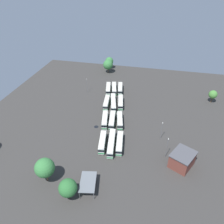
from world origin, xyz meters
The scene contains 25 objects.
ground_plane centered at (0.00, 0.00, 0.00)m, with size 126.93×126.93×0.00m, color #383533.
bus_row0_slot0 centered at (-22.95, -8.00, 1.84)m, with size 12.39×4.11×3.47m.
bus_row0_slot1 centered at (-23.72, -4.73, 1.84)m, with size 15.36×4.58×3.47m.
bus_row0_slot2 centered at (-23.89, -0.99, 1.84)m, with size 11.92×4.30×3.47m.
bus_row1_slot0 centered at (-7.39, -4.94, 1.84)m, with size 11.69×4.85×3.47m.
bus_row1_slot1 centered at (-7.95, -1.39, 1.84)m, with size 12.32×4.21×3.47m.
bus_row1_slot2 centered at (-8.38, 2.01, 1.84)m, with size 11.96×4.66×3.47m.
bus_row2_slot0 centered at (8.81, -2.11, 1.84)m, with size 12.04×4.61×3.47m.
bus_row2_slot1 centered at (7.59, 1.56, 1.84)m, with size 15.31×6.06×3.47m.
bus_row2_slot2 centered at (6.92, 5.07, 1.84)m, with size 12.17×3.92×3.47m.
bus_row3_slot0 centered at (24.09, 1.11, 1.84)m, with size 11.62×4.42×3.47m.
bus_row3_slot1 centered at (23.26, 4.61, 1.84)m, with size 12.46×5.15×3.47m.
bus_row3_slot2 centered at (22.48, 7.95, 1.84)m, with size 11.83×4.80×3.47m.
depot_building centered at (-27.86, -32.51, 3.00)m, with size 11.40×10.75×5.96m.
maintenance_shelter centered at (-45.52, -1.87, 3.27)m, with size 9.49×6.67×3.47m.
lamp_post_near_entrance centered at (19.06, 19.89, 4.60)m, with size 0.56×0.28×8.37m.
lamp_post_far_corner centered at (-13.86, -24.24, 4.57)m, with size 0.56×0.28×8.30m.
lamp_post_mid_lot centered at (-24.69, -26.64, 5.00)m, with size 0.56×0.28×9.16m.
tree_east_edge centered at (-45.53, 13.09, 6.25)m, with size 6.77×6.77×9.64m.
tree_south_edge centered at (56.42, 15.53, 5.51)m, with size 5.64×5.64×8.34m.
tree_north_edge centered at (22.91, -49.72, 4.87)m, with size 4.48×4.48×7.13m.
tree_northwest centered at (48.94, 14.61, 5.83)m, with size 6.64×6.64×9.16m.
tree_northeast centered at (-50.31, 3.01, 4.86)m, with size 5.92×5.92×7.83m.
puddle_centre_drain centered at (-12.35, 5.17, 0.00)m, with size 2.06×2.06×0.01m, color black.
puddle_back_corner centered at (17.21, 0.10, 0.00)m, with size 2.31×2.31×0.01m, color black.
Camera 1 is at (-90.08, -20.30, 62.76)m, focal length 35.45 mm.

